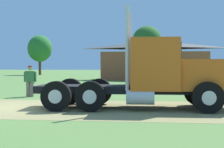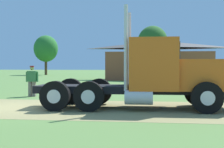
% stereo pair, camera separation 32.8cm
% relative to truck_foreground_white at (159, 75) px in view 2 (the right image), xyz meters
% --- Properties ---
extents(ground_plane, '(200.00, 200.00, 0.00)m').
position_rel_truck_foreground_white_xyz_m(ground_plane, '(-5.88, -0.34, -1.29)').
color(ground_plane, '#577C3C').
extents(dirt_track, '(120.00, 5.78, 0.01)m').
position_rel_truck_foreground_white_xyz_m(dirt_track, '(-5.88, -0.34, -1.28)').
color(dirt_track, '#8B8251').
rests_on(dirt_track, ground_plane).
extents(truck_foreground_white, '(7.71, 2.84, 3.86)m').
position_rel_truck_foreground_white_xyz_m(truck_foreground_white, '(0.00, 0.00, 0.00)').
color(truck_foreground_white, black).
rests_on(truck_foreground_white, ground_plane).
extents(visitor_far_side, '(0.69, 0.27, 1.64)m').
position_rel_truck_foreground_white_xyz_m(visitor_far_side, '(-6.72, 4.18, -0.39)').
color(visitor_far_side, '#33723F').
rests_on(visitor_far_side, ground_plane).
extents(shed_building, '(12.10, 5.79, 4.41)m').
position_rel_truck_foreground_white_xyz_m(shed_building, '(0.03, 25.42, 0.84)').
color(shed_building, brown).
rests_on(shed_building, ground_plane).
extents(tree_left, '(4.04, 4.04, 6.65)m').
position_rel_truck_foreground_white_xyz_m(tree_left, '(-18.83, 41.76, 3.11)').
color(tree_left, '#513823').
rests_on(tree_left, ground_plane).
extents(tree_mid, '(4.83, 4.83, 7.90)m').
position_rel_truck_foreground_white_xyz_m(tree_mid, '(-1.00, 41.22, 3.94)').
color(tree_mid, '#513823').
rests_on(tree_mid, ground_plane).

